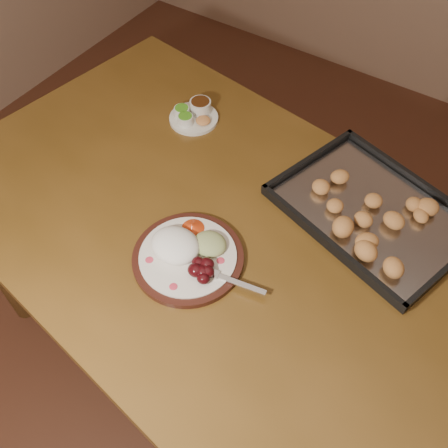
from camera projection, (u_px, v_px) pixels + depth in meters
The scene contains 5 objects.
ground at pixel (266, 435), 1.63m from camera, with size 4.00×4.00×0.00m, color #4E2B1A.
dining_table at pixel (225, 251), 1.28m from camera, with size 1.62×1.13×0.75m.
dinner_plate at pixel (187, 253), 1.14m from camera, with size 0.33×0.26×0.06m.
condiment_saucer at pixel (194, 114), 1.44m from camera, with size 0.14×0.14×0.05m.
baking_tray at pixel (372, 209), 1.22m from camera, with size 0.53×0.45×0.05m.
Camera 1 is at (0.13, -0.46, 1.71)m, focal length 40.00 mm.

